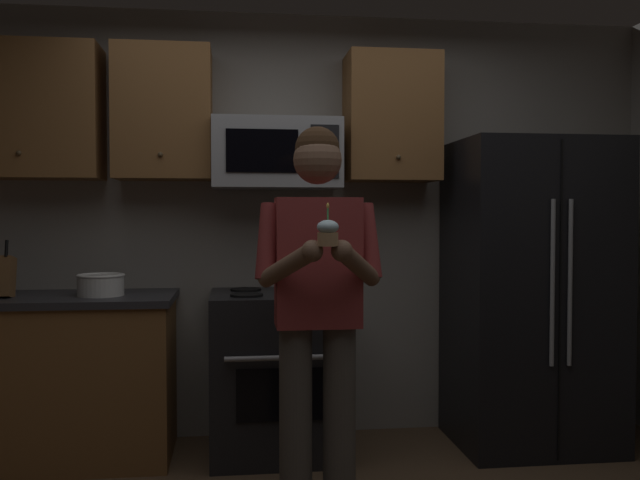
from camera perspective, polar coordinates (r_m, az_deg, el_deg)
The scene contains 9 objects.
wall_back at distance 4.27m, azimuth -1.89°, elevation 1.23°, with size 4.40×0.10×2.60m, color gray.
oven_range at distance 3.97m, azimuth -3.54°, elevation -11.03°, with size 0.76×0.70×0.93m.
microwave at distance 4.01m, azimuth -3.69°, elevation 7.19°, with size 0.74×0.41×0.40m.
refrigerator at distance 4.23m, azimuth 17.29°, elevation -4.30°, with size 0.90×0.75×1.80m.
cabinet_row_upper at distance 4.09m, azimuth -11.94°, elevation 10.29°, with size 2.78×0.36×0.76m.
counter_left at distance 4.12m, azimuth -22.24°, elevation -10.69°, with size 1.44×0.66×0.92m.
bowl_large_white at distance 3.93m, azimuth -17.93°, elevation -3.56°, with size 0.26×0.26×0.12m.
person at distance 3.07m, azimuth -0.18°, elevation -4.77°, with size 0.60×0.48×1.76m.
cupcake at distance 2.72m, azimuth 0.66°, elevation 0.63°, with size 0.09×0.09×0.17m.
Camera 1 is at (-0.39, -2.50, 1.36)m, focal length 38.12 mm.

